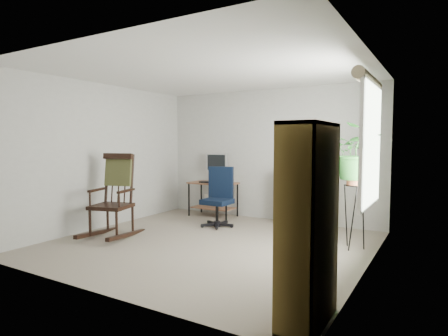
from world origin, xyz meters
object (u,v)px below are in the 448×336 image
Objects in this scene: rocking_chair at (111,195)px; tall_bookshelf at (308,224)px; desk at (213,199)px; low_bookshelf at (303,198)px; office_chair at (217,197)px.

rocking_chair is 0.81× the size of tall_bookshelf.
desk is 0.96× the size of low_bookshelf.
low_bookshelf is 0.60× the size of tall_bookshelf.
tall_bookshelf is at bearing -70.65° from low_bookshelf.
office_chair is 1.73m from rocking_chair.
office_chair is 0.80× the size of rocking_chair.
tall_bookshelf is (2.94, -3.25, 0.47)m from desk.
rocking_chair reaches higher than desk.
tall_bookshelf is (1.18, -3.37, 0.32)m from low_bookshelf.
desk is 0.58× the size of tall_bookshelf.
rocking_chair is at bearing -134.86° from low_bookshelf.
desk is 2.20m from rocking_chair.
low_bookshelf reaches higher than desk.
low_bookshelf is at bearing 109.35° from tall_bookshelf.
desk is at bearing 132.14° from tall_bookshelf.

